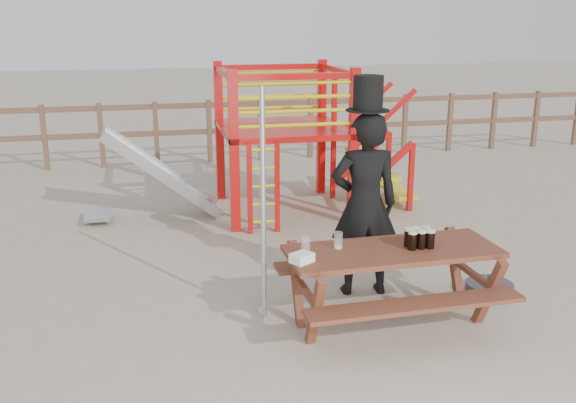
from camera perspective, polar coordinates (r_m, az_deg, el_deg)
name	(u,v)px	position (r m, az deg, el deg)	size (l,w,h in m)	color
ground	(342,321)	(6.12, 4.82, -10.51)	(60.00, 60.00, 0.00)	tan
back_fence	(235,123)	(12.48, -4.73, 6.93)	(15.09, 0.09, 1.20)	brown
playground_fort	(277,138)	(9.12, -0.97, 5.66)	(4.71, 1.84, 2.10)	red
picnic_table	(392,277)	(5.93, 9.19, -6.64)	(1.94, 1.36, 0.74)	brown
man_with_hat	(365,200)	(6.40, 6.82, 0.17)	(0.72, 0.51, 2.21)	black
metal_pole	(263,208)	(5.74, -2.22, -0.62)	(0.05, 0.05, 2.17)	#B2B2B7
parasol_base	(489,288)	(6.95, 17.47, -7.35)	(0.48, 0.48, 0.20)	#38383D
paper_bag	(302,258)	(5.44, 1.25, -5.03)	(0.18, 0.14, 0.08)	white
stout_pints	(419,238)	(5.89, 11.57, -3.19)	(0.25, 0.18, 0.17)	black
empty_glasses	(322,243)	(5.69, 3.05, -3.75)	(0.40, 0.15, 0.15)	silver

